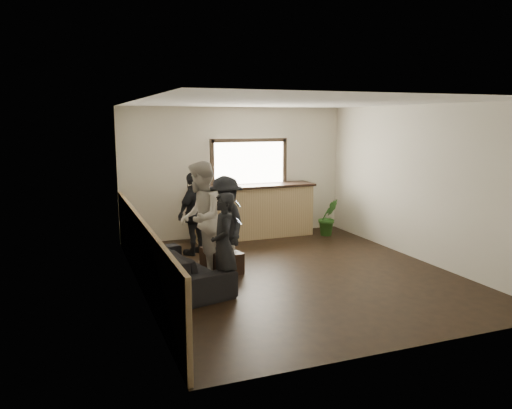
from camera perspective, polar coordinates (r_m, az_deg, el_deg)
name	(u,v)px	position (r m, az deg, el deg)	size (l,w,h in m)	color
ground	(293,273)	(8.45, 4.27, -7.79)	(5.00, 6.00, 0.01)	black
room_shell	(252,188)	(7.85, -0.48, 1.88)	(5.01, 6.01, 2.80)	silver
bar_counter	(253,208)	(10.83, -0.34, -0.39)	(2.70, 0.68, 2.13)	tan
sofa	(181,266)	(7.84, -8.54, -7.01)	(2.03, 0.79, 0.59)	black
coffee_table	(221,260)	(8.53, -3.97, -6.37)	(0.45, 0.80, 0.36)	black
cup_a	(212,247)	(8.53, -5.04, -4.82)	(0.12, 0.12, 0.09)	silver
cup_b	(232,249)	(8.37, -2.76, -5.06)	(0.10, 0.10, 0.10)	silver
potted_plant	(328,217)	(11.12, 8.25, -1.45)	(0.45, 0.36, 0.81)	#2D6623
person_a	(224,245)	(7.17, -3.73, -4.66)	(0.49, 0.60, 1.52)	black
person_b	(201,218)	(8.26, -6.36, -1.54)	(1.00, 1.11, 1.87)	beige
person_c	(226,222)	(8.54, -3.47, -2.06)	(0.69, 1.08, 1.59)	black
person_d	(195,213)	(9.48, -7.02, -1.01)	(0.96, 0.87, 1.57)	black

